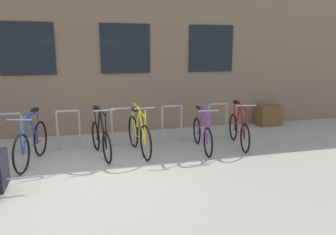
{
  "coord_description": "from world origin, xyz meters",
  "views": [
    {
      "loc": [
        0.12,
        -5.31,
        2.25
      ],
      "look_at": [
        1.94,
        1.6,
        0.69
      ],
      "focal_mm": 33.91,
      "sensor_mm": 36.0,
      "label": 1
    }
  ],
  "objects_px": {
    "bicycle_purple": "(202,133)",
    "planter_box": "(269,115)",
    "bicycle_maroon": "(239,130)",
    "bicycle_yellow": "(139,135)",
    "bicycle_blue": "(32,143)",
    "bicycle_black": "(101,138)"
  },
  "relations": [
    {
      "from": "bicycle_purple",
      "to": "planter_box",
      "type": "xyz_separation_m",
      "value": [
        2.74,
        1.65,
        -0.06
      ]
    },
    {
      "from": "bicycle_maroon",
      "to": "planter_box",
      "type": "relative_size",
      "value": 2.36
    },
    {
      "from": "bicycle_yellow",
      "to": "bicycle_blue",
      "type": "relative_size",
      "value": 0.98
    },
    {
      "from": "bicycle_yellow",
      "to": "planter_box",
      "type": "relative_size",
      "value": 2.44
    },
    {
      "from": "bicycle_purple",
      "to": "bicycle_maroon",
      "type": "distance_m",
      "value": 0.95
    },
    {
      "from": "bicycle_yellow",
      "to": "bicycle_purple",
      "type": "distance_m",
      "value": 1.43
    },
    {
      "from": "planter_box",
      "to": "bicycle_purple",
      "type": "bearing_deg",
      "value": -149.0
    },
    {
      "from": "bicycle_yellow",
      "to": "bicycle_maroon",
      "type": "height_order",
      "value": "bicycle_yellow"
    },
    {
      "from": "bicycle_purple",
      "to": "bicycle_black",
      "type": "xyz_separation_m",
      "value": [
        -2.25,
        0.14,
        0.01
      ]
    },
    {
      "from": "bicycle_yellow",
      "to": "planter_box",
      "type": "distance_m",
      "value": 4.44
    },
    {
      "from": "bicycle_blue",
      "to": "planter_box",
      "type": "relative_size",
      "value": 2.5
    },
    {
      "from": "bicycle_yellow",
      "to": "bicycle_maroon",
      "type": "distance_m",
      "value": 2.37
    },
    {
      "from": "bicycle_blue",
      "to": "bicycle_purple",
      "type": "relative_size",
      "value": 1.06
    },
    {
      "from": "bicycle_black",
      "to": "planter_box",
      "type": "xyz_separation_m",
      "value": [
        4.99,
        1.51,
        -0.08
      ]
    },
    {
      "from": "bicycle_black",
      "to": "bicycle_maroon",
      "type": "relative_size",
      "value": 0.97
    },
    {
      "from": "bicycle_purple",
      "to": "bicycle_maroon",
      "type": "xyz_separation_m",
      "value": [
        0.95,
        0.07,
        0.01
      ]
    },
    {
      "from": "bicycle_yellow",
      "to": "planter_box",
      "type": "xyz_separation_m",
      "value": [
        4.17,
        1.53,
        -0.1
      ]
    },
    {
      "from": "bicycle_black",
      "to": "bicycle_maroon",
      "type": "height_order",
      "value": "bicycle_black"
    },
    {
      "from": "bicycle_maroon",
      "to": "planter_box",
      "type": "height_order",
      "value": "bicycle_maroon"
    },
    {
      "from": "bicycle_blue",
      "to": "planter_box",
      "type": "distance_m",
      "value": 6.55
    },
    {
      "from": "bicycle_black",
      "to": "bicycle_maroon",
      "type": "distance_m",
      "value": 3.19
    },
    {
      "from": "bicycle_purple",
      "to": "bicycle_maroon",
      "type": "bearing_deg",
      "value": 4.14
    }
  ]
}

